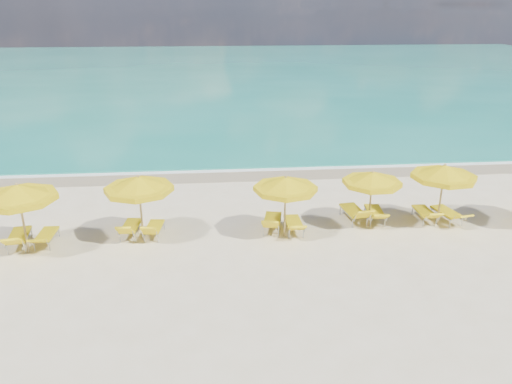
{
  "coord_description": "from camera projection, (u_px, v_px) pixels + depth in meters",
  "views": [
    {
      "loc": [
        -1.64,
        -16.4,
        7.98
      ],
      "look_at": [
        0.0,
        1.5,
        1.2
      ],
      "focal_mm": 35.0,
      "sensor_mm": 36.0,
      "label": 1
    }
  ],
  "objects": [
    {
      "name": "lounger_4_right",
      "position": [
        375.0,
        216.0,
        19.51
      ],
      "size": [
        0.8,
        1.91,
        0.76
      ],
      "rotation": [
        0.0,
        0.0,
        -0.11
      ],
      "color": "#A5A8AD",
      "rests_on": "ground"
    },
    {
      "name": "lounger_5_left",
      "position": [
        425.0,
        215.0,
        19.56
      ],
      "size": [
        0.6,
        1.74,
        0.74
      ],
      "rotation": [
        0.0,
        0.0,
        -0.01
      ],
      "color": "#A5A8AD",
      "rests_on": "ground"
    },
    {
      "name": "whitecap_near",
      "position": [
        146.0,
        131.0,
        33.56
      ],
      "size": [
        14.0,
        0.36,
        0.05
      ],
      "primitive_type": "cube",
      "color": "white",
      "rests_on": "ground"
    },
    {
      "name": "lounger_5_right",
      "position": [
        447.0,
        216.0,
        19.48
      ],
      "size": [
        0.94,
        1.94,
        0.72
      ],
      "rotation": [
        0.0,
        0.0,
        0.19
      ],
      "color": "#A5A8AD",
      "rests_on": "ground"
    },
    {
      "name": "lounger_1_right",
      "position": [
        46.0,
        239.0,
        17.61
      ],
      "size": [
        0.6,
        1.75,
        0.69
      ],
      "rotation": [
        0.0,
        0.0,
        -0.01
      ],
      "color": "#A5A8AD",
      "rests_on": "ground"
    },
    {
      "name": "umbrella_1",
      "position": [
        18.0,
        193.0,
        16.34
      ],
      "size": [
        2.73,
        2.73,
        2.55
      ],
      "rotation": [
        0.0,
        0.0,
        0.09
      ],
      "color": "tan",
      "rests_on": "ground"
    },
    {
      "name": "ocean",
      "position": [
        222.0,
        72.0,
        62.96
      ],
      "size": [
        120.0,
        80.0,
        0.3
      ],
      "primitive_type": "cube",
      "color": "#167F6B",
      "rests_on": "ground"
    },
    {
      "name": "foam_line",
      "position": [
        244.0,
        168.0,
        25.87
      ],
      "size": [
        120.0,
        1.2,
        0.03
      ],
      "primitive_type": "cube",
      "color": "white",
      "rests_on": "ground"
    },
    {
      "name": "umbrella_3",
      "position": [
        286.0,
        185.0,
        17.65
      ],
      "size": [
        2.56,
        2.56,
        2.34
      ],
      "rotation": [
        0.0,
        0.0,
        -0.12
      ],
      "color": "tan",
      "rests_on": "ground"
    },
    {
      "name": "lounger_2_right",
      "position": [
        154.0,
        231.0,
        18.23
      ],
      "size": [
        0.73,
        1.66,
        0.8
      ],
      "rotation": [
        0.0,
        0.0,
        -0.11
      ],
      "color": "#A5A8AD",
      "rests_on": "ground"
    },
    {
      "name": "wet_sand_band",
      "position": [
        245.0,
        173.0,
        25.13
      ],
      "size": [
        120.0,
        2.6,
        0.01
      ],
      "primitive_type": "cube",
      "color": "tan",
      "rests_on": "ground"
    },
    {
      "name": "umbrella_4",
      "position": [
        372.0,
        179.0,
        18.48
      ],
      "size": [
        2.92,
        2.92,
        2.24
      ],
      "rotation": [
        0.0,
        0.0,
        0.42
      ],
      "color": "tan",
      "rests_on": "ground"
    },
    {
      "name": "lounger_3_left",
      "position": [
        272.0,
        224.0,
        18.73
      ],
      "size": [
        0.99,
        1.95,
        0.86
      ],
      "rotation": [
        0.0,
        0.0,
        -0.21
      ],
      "color": "#A5A8AD",
      "rests_on": "ground"
    },
    {
      "name": "whitecap_far",
      "position": [
        327.0,
        107.0,
        41.28
      ],
      "size": [
        18.0,
        0.3,
        0.05
      ],
      "primitive_type": "cube",
      "color": "white",
      "rests_on": "ground"
    },
    {
      "name": "umbrella_2",
      "position": [
        139.0,
        185.0,
        17.32
      ],
      "size": [
        2.5,
        2.5,
        2.46
      ],
      "rotation": [
        0.0,
        0.0,
        0.03
      ],
      "color": "tan",
      "rests_on": "ground"
    },
    {
      "name": "lounger_3_right",
      "position": [
        294.0,
        227.0,
        18.56
      ],
      "size": [
        0.61,
        1.79,
        0.74
      ],
      "rotation": [
        0.0,
        0.0,
        0.0
      ],
      "color": "#A5A8AD",
      "rests_on": "ground"
    },
    {
      "name": "lounger_4_left",
      "position": [
        354.0,
        215.0,
        19.5
      ],
      "size": [
        0.86,
        1.99,
        0.91
      ],
      "rotation": [
        0.0,
        0.0,
        0.11
      ],
      "color": "#A5A8AD",
      "rests_on": "ground"
    },
    {
      "name": "ground_plane",
      "position": [
        260.0,
        237.0,
        18.23
      ],
      "size": [
        120.0,
        120.0,
        0.0
      ],
      "primitive_type": "plane",
      "color": "beige"
    },
    {
      "name": "umbrella_5",
      "position": [
        444.0,
        173.0,
        18.59
      ],
      "size": [
        2.96,
        2.96,
        2.45
      ],
      "rotation": [
        0.0,
        0.0,
        -0.26
      ],
      "color": "tan",
      "rests_on": "ground"
    },
    {
      "name": "lounger_1_left",
      "position": [
        19.0,
        240.0,
        17.45
      ],
      "size": [
        0.89,
        1.98,
        0.84
      ],
      "rotation": [
        0.0,
        0.0,
        0.14
      ],
      "color": "#A5A8AD",
      "rests_on": "ground"
    },
    {
      "name": "lounger_2_left",
      "position": [
        131.0,
        230.0,
        18.26
      ],
      "size": [
        0.74,
        1.76,
        0.82
      ],
      "rotation": [
        0.0,
        0.0,
        -0.1
      ],
      "color": "#A5A8AD",
      "rests_on": "ground"
    }
  ]
}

